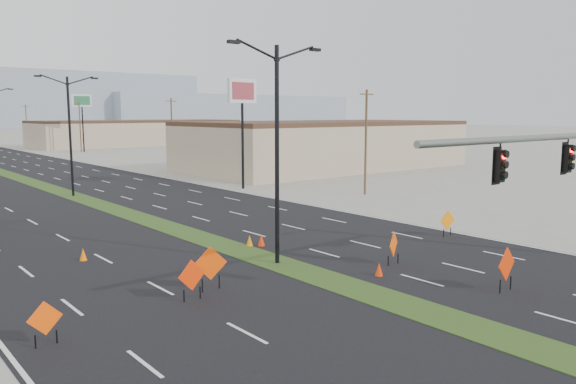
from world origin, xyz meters
TOP-DOWN VIEW (x-y plane):
  - ground at (0.00, 0.00)m, footprint 600.00×600.00m
  - building_se_near at (34.00, 45.00)m, footprint 36.00×18.00m
  - building_se_far at (38.00, 110.00)m, footprint 44.00×16.00m
  - mesa_east at (180.00, 290.00)m, footprint 160.00×50.00m
  - streetlight_0 at (0.00, 12.00)m, footprint 5.15×0.24m
  - streetlight_1 at (0.00, 40.00)m, footprint 5.15×0.24m
  - utility_pole_0 at (20.00, 25.00)m, footprint 1.60×0.20m
  - utility_pole_1 at (20.00, 60.00)m, footprint 1.60×0.20m
  - utility_pole_2 at (20.00, 95.00)m, footprint 1.60×0.20m
  - utility_pole_3 at (20.00, 130.00)m, footprint 1.60×0.20m
  - construction_sign_0 at (-11.24, 9.06)m, footprint 1.06×0.08m
  - construction_sign_1 at (-4.55, 10.50)m, footprint 1.29×0.45m
  - construction_sign_2 at (-5.73, 9.92)m, footprint 1.18×0.16m
  - construction_sign_3 at (4.36, 3.00)m, footprint 1.35×0.16m
  - construction_sign_4 at (4.02, 8.40)m, footprint 1.09×0.53m
  - construction_sign_5 at (11.15, 10.42)m, footprint 1.14×0.20m
  - cone_0 at (2.14, 7.61)m, footprint 0.36×0.36m
  - cone_1 at (1.53, 15.30)m, footprint 0.52×0.52m
  - cone_2 at (0.97, 15.60)m, footprint 0.46×0.46m
  - cone_3 at (-6.84, 18.30)m, footprint 0.48×0.48m
  - pole_sign_east_near at (14.00, 34.86)m, footprint 3.32×0.80m
  - pole_sign_east_far at (20.52, 95.02)m, footprint 3.36×1.30m

SIDE VIEW (x-z plane):
  - ground at x=0.00m, z-range 0.00..0.00m
  - cone_0 at x=2.14m, z-range 0.00..0.59m
  - cone_3 at x=-6.84m, z-range 0.00..0.61m
  - cone_2 at x=0.97m, z-range 0.00..0.63m
  - cone_1 at x=1.53m, z-range 0.00..0.65m
  - construction_sign_0 at x=-11.24m, z-range 0.12..1.53m
  - construction_sign_5 at x=11.15m, z-range 0.13..1.65m
  - construction_sign_4 at x=4.02m, z-range 0.14..1.71m
  - construction_sign_2 at x=-5.73m, z-range 0.14..1.72m
  - construction_sign_1 at x=-4.55m, z-range 0.16..1.96m
  - construction_sign_3 at x=4.36m, z-range 0.16..1.96m
  - building_se_far at x=38.00m, z-range 0.00..5.00m
  - building_se_near at x=34.00m, z-range 0.00..5.50m
  - utility_pole_0 at x=20.00m, z-range 0.17..9.17m
  - utility_pole_1 at x=20.00m, z-range 0.17..9.17m
  - utility_pole_2 at x=20.00m, z-range 0.17..9.17m
  - utility_pole_3 at x=20.00m, z-range 0.17..9.17m
  - streetlight_0 at x=0.00m, z-range 0.41..10.43m
  - streetlight_1 at x=0.00m, z-range 0.41..10.43m
  - pole_sign_east_near at x=14.00m, z-range 3.24..13.37m
  - pole_sign_east_far at x=20.52m, z-range 3.36..13.79m
  - mesa_east at x=180.00m, z-range 0.00..18.00m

